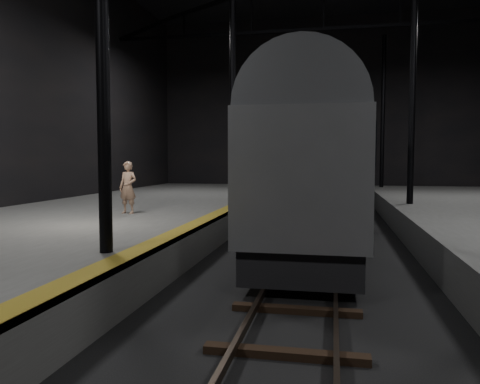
# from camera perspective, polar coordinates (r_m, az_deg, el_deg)

# --- Properties ---
(ground) EXTENTS (44.00, 44.00, 0.00)m
(ground) POSITION_cam_1_polar(r_m,az_deg,el_deg) (12.89, 8.27, -8.85)
(ground) COLOR black
(ground) RESTS_ON ground
(platform_left) EXTENTS (9.00, 43.80, 1.00)m
(platform_left) POSITION_cam_1_polar(r_m,az_deg,el_deg) (15.15, -21.47, -5.23)
(platform_left) COLOR #525250
(platform_left) RESTS_ON ground
(tactile_strip) EXTENTS (0.50, 43.80, 0.01)m
(tactile_strip) POSITION_cam_1_polar(r_m,az_deg,el_deg) (13.27, -5.87, -4.04)
(tactile_strip) COLOR olive
(tactile_strip) RESTS_ON platform_left
(track) EXTENTS (2.40, 43.00, 0.24)m
(track) POSITION_cam_1_polar(r_m,az_deg,el_deg) (12.87, 8.27, -8.56)
(track) COLOR #3F3328
(track) RESTS_ON ground
(train) EXTENTS (2.90, 19.34, 5.17)m
(train) POSITION_cam_1_polar(r_m,az_deg,el_deg) (18.69, 9.37, 4.03)
(train) COLOR #9DA0A4
(train) RESTS_ON ground
(woman) EXTENTS (0.72, 0.53, 1.79)m
(woman) POSITION_cam_1_polar(r_m,az_deg,el_deg) (16.45, -13.50, 0.54)
(woman) COLOR tan
(woman) RESTS_ON platform_left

